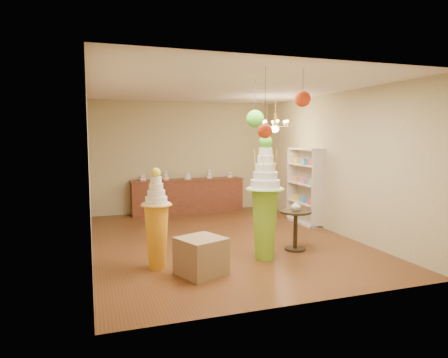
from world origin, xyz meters
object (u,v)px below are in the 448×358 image
object	(u,v)px
pedestal_orange	(157,228)
round_table	(295,225)
sideboard	(188,195)
pedestal_green	(265,208)

from	to	relation	value
pedestal_orange	round_table	distance (m)	2.58
pedestal_orange	round_table	world-z (taller)	pedestal_orange
sideboard	round_table	distance (m)	4.21
round_table	pedestal_green	bearing A→B (deg)	-158.35
pedestal_green	sideboard	distance (m)	4.41
pedestal_orange	sideboard	distance (m)	4.55
pedestal_green	round_table	xyz separation A→B (m)	(0.75, 0.30, -0.40)
pedestal_green	round_table	size ratio (longest dim) A/B	2.88
pedestal_orange	round_table	xyz separation A→B (m)	(2.57, 0.20, -0.18)
sideboard	pedestal_orange	bearing A→B (deg)	-109.59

